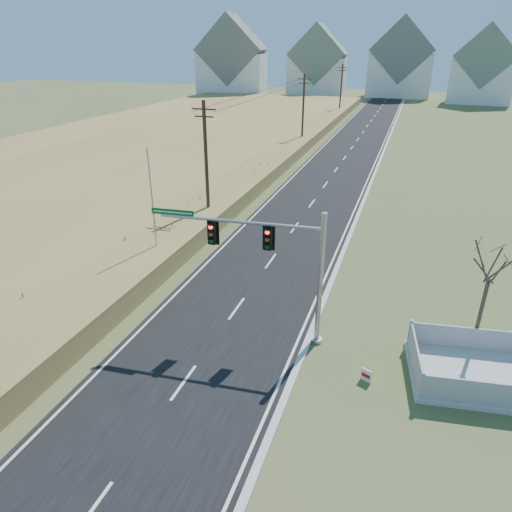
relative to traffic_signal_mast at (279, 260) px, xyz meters
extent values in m
plane|color=#46582B|center=(-2.68, -2.42, -3.97)|extent=(260.00, 260.00, 0.00)
cube|color=black|center=(-2.68, 47.58, -3.94)|extent=(8.00, 180.00, 0.06)
cube|color=#B2AFA8|center=(1.47, 47.58, -3.88)|extent=(0.30, 180.00, 0.18)
cube|color=#A48C4A|center=(-26.68, 37.58, -3.32)|extent=(38.00, 110.00, 1.30)
cylinder|color=#422D1E|center=(-9.18, 12.58, 0.53)|extent=(0.26, 0.26, 9.00)
cube|color=#422D1E|center=(-9.18, 12.58, 4.43)|extent=(1.80, 0.10, 0.10)
cube|color=#422D1E|center=(-9.18, 12.58, 3.93)|extent=(1.40, 0.10, 0.10)
cylinder|color=#422D1E|center=(-9.18, 42.58, 0.53)|extent=(0.26, 0.26, 9.00)
cube|color=#422D1E|center=(-9.18, 42.58, 4.43)|extent=(1.80, 0.10, 0.10)
cube|color=#422D1E|center=(-9.18, 42.58, 3.93)|extent=(1.40, 0.10, 0.10)
cylinder|color=#422D1E|center=(-9.18, 72.58, 0.53)|extent=(0.26, 0.26, 9.00)
cube|color=#422D1E|center=(-9.18, 72.58, 4.43)|extent=(1.80, 0.10, 0.10)
cube|color=#422D1E|center=(-9.18, 72.58, 3.93)|extent=(1.40, 0.10, 0.10)
cube|color=silver|center=(-40.68, 97.58, 1.03)|extent=(17.38, 13.12, 10.00)
cube|color=slate|center=(-40.68, 97.58, 6.93)|extent=(17.69, 13.38, 16.29)
cube|color=silver|center=(-20.68, 105.58, 0.53)|extent=(14.66, 10.95, 9.00)
cube|color=slate|center=(-20.68, 105.58, 5.93)|extent=(14.93, 11.17, 14.26)
cube|color=silver|center=(-0.68, 109.58, 1.03)|extent=(15.00, 10.00, 10.00)
cube|color=slate|center=(-0.68, 109.58, 6.93)|extent=(15.27, 10.20, 15.27)
cube|color=silver|center=(17.32, 101.58, 0.53)|extent=(13.87, 10.31, 9.00)
cube|color=slate|center=(17.32, 101.58, 5.93)|extent=(14.12, 10.51, 13.24)
cylinder|color=#9EA0A5|center=(1.82, 0.16, -3.88)|extent=(0.54, 0.54, 0.18)
cylinder|color=#9EA0A5|center=(1.82, 0.16, -0.81)|extent=(0.23, 0.23, 6.32)
cylinder|color=#9EA0A5|center=(-1.78, -0.16, 1.63)|extent=(7.21, 0.78, 0.14)
cube|color=black|center=(-0.52, -0.05, 1.01)|extent=(0.36, 0.31, 1.05)
cube|color=black|center=(-3.04, -0.27, 1.01)|extent=(0.36, 0.31, 1.05)
cube|color=#055E1E|center=(-4.84, -0.43, 1.81)|extent=(1.98, 0.21, 0.27)
cube|color=#B7B5AD|center=(8.79, -0.23, -3.86)|extent=(6.21, 4.69, 0.22)
cube|color=#9A9A9E|center=(9.05, -2.01, -3.21)|extent=(5.36, 0.86, 1.08)
cube|color=#9A9A9E|center=(8.53, 1.55, -3.21)|extent=(5.36, 0.86, 1.08)
cube|color=#9A9A9E|center=(6.12, -0.62, -3.21)|extent=(0.60, 3.58, 1.08)
cube|color=white|center=(4.30, -1.89, -3.66)|extent=(0.45, 0.23, 0.58)
cube|color=#B30B18|center=(4.29, -1.92, -3.66)|extent=(0.35, 0.17, 0.17)
cylinder|color=#B7B5AD|center=(-9.22, 4.97, -3.89)|extent=(0.33, 0.33, 0.15)
cylinder|color=#9EA0A5|center=(-9.22, 4.97, -0.33)|extent=(0.09, 0.09, 7.26)
cylinder|color=#4C3F33|center=(8.58, 1.71, -2.15)|extent=(0.17, 0.17, 3.64)
camera|label=1|loc=(4.80, -17.26, 8.62)|focal=32.00mm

